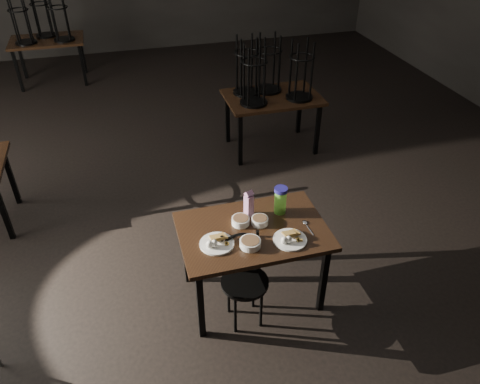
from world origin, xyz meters
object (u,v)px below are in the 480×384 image
object	(u,v)px
juice_carton	(249,204)
bentwood_chair	(243,272)
main_table	(253,237)
water_bottle	(280,200)

from	to	relation	value
juice_carton	bentwood_chair	bearing A→B (deg)	-112.54
main_table	bentwood_chair	distance (m)	0.30
main_table	bentwood_chair	xyz separation A→B (m)	(-0.14, -0.19, -0.19)
main_table	juice_carton	size ratio (longest dim) A/B	4.80
main_table	bentwood_chair	world-z (taller)	bentwood_chair
juice_carton	water_bottle	world-z (taller)	juice_carton
juice_carton	bentwood_chair	world-z (taller)	juice_carton
main_table	water_bottle	size ratio (longest dim) A/B	4.88
main_table	bentwood_chair	bearing A→B (deg)	-126.44
main_table	water_bottle	distance (m)	0.39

